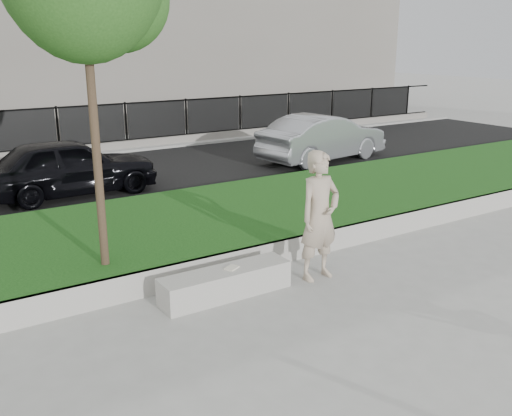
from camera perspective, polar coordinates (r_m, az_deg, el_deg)
ground at (r=8.65m, az=5.54°, el=-7.90°), size 90.00×90.00×0.00m
grass_bank at (r=10.93m, az=-4.15°, el=-1.48°), size 34.00×4.00×0.40m
grass_kerb at (r=9.35m, az=1.64°, el=-4.60°), size 34.00×0.08×0.40m
street at (r=15.87m, az=-13.71°, el=3.08°), size 34.00×7.00×0.04m
far_pavement at (r=20.09m, az=-18.01°, el=5.61°), size 34.00×3.00×0.12m
iron_fence at (r=19.06m, az=-17.34°, el=6.59°), size 32.00×0.30×1.50m
building_facade at (r=26.66m, az=-23.16°, el=18.29°), size 34.00×10.00×10.00m
stone_bench at (r=8.28m, az=-3.04°, el=-7.47°), size 1.96×0.49×0.40m
man at (r=8.67m, az=6.37°, el=-0.80°), size 0.76×0.53×2.00m
book at (r=8.24m, az=-2.44°, el=-5.99°), size 0.24×0.22×0.02m
car_dark at (r=14.03m, az=-18.16°, el=3.97°), size 4.05×1.71×1.37m
car_silver at (r=17.38m, az=6.69°, el=7.00°), size 4.42×2.06×1.40m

